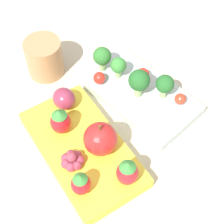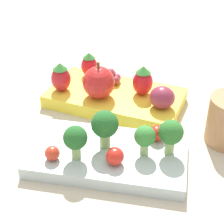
# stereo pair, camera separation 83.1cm
# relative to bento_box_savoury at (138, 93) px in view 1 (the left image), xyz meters

# --- Properties ---
(ground_plane) EXTENTS (4.00, 4.00, 0.00)m
(ground_plane) POSITION_rel_bento_box_savoury_xyz_m (0.01, -0.07, -0.01)
(ground_plane) COLOR #BCB29E
(bento_box_savoury) EXTENTS (0.22, 0.12, 0.02)m
(bento_box_savoury) POSITION_rel_bento_box_savoury_xyz_m (0.00, 0.00, 0.00)
(bento_box_savoury) COLOR silver
(bento_box_savoury) RESTS_ON ground_plane
(bento_box_fruit) EXTENTS (0.24, 0.16, 0.02)m
(bento_box_fruit) POSITION_rel_bento_box_savoury_xyz_m (0.02, -0.15, 0.00)
(bento_box_fruit) COLOR yellow
(bento_box_fruit) RESTS_ON ground_plane
(broccoli_floret_0) EXTENTS (0.03, 0.03, 0.05)m
(broccoli_floret_0) POSITION_rel_bento_box_savoury_xyz_m (-0.08, -0.01, 0.04)
(broccoli_floret_0) COLOR #93B770
(broccoli_floret_0) RESTS_ON bento_box_savoury
(broccoli_floret_1) EXTENTS (0.03, 0.03, 0.05)m
(broccoli_floret_1) POSITION_rel_bento_box_savoury_xyz_m (0.04, 0.02, 0.04)
(broccoli_floret_1) COLOR #93B770
(broccoli_floret_1) RESTS_ON bento_box_savoury
(broccoli_floret_2) EXTENTS (0.03, 0.03, 0.04)m
(broccoli_floret_2) POSITION_rel_bento_box_savoury_xyz_m (-0.05, -0.00, 0.04)
(broccoli_floret_2) COLOR #93B770
(broccoli_floret_2) RESTS_ON bento_box_savoury
(broccoli_floret_3) EXTENTS (0.04, 0.04, 0.06)m
(broccoli_floret_3) POSITION_rel_bento_box_savoury_xyz_m (0.01, -0.01, 0.05)
(broccoli_floret_3) COLOR #93B770
(broccoli_floret_3) RESTS_ON bento_box_savoury
(cherry_tomato_0) EXTENTS (0.02, 0.02, 0.02)m
(cherry_tomato_0) POSITION_rel_bento_box_savoury_xyz_m (-0.01, 0.02, 0.02)
(cherry_tomato_0) COLOR red
(cherry_tomato_0) RESTS_ON bento_box_savoury
(cherry_tomato_1) EXTENTS (0.02, 0.02, 0.02)m
(cherry_tomato_1) POSITION_rel_bento_box_savoury_xyz_m (-0.06, -0.04, 0.02)
(cherry_tomato_1) COLOR red
(cherry_tomato_1) RESTS_ON bento_box_savoury
(cherry_tomato_2) EXTENTS (0.02, 0.02, 0.02)m
(cherry_tomato_2) POSITION_rel_bento_box_savoury_xyz_m (0.07, 0.03, 0.02)
(cherry_tomato_2) COLOR red
(cherry_tomato_2) RESTS_ON bento_box_savoury
(apple) EXTENTS (0.05, 0.05, 0.06)m
(apple) POSITION_rel_bento_box_savoury_xyz_m (0.04, -0.13, 0.04)
(apple) COLOR red
(apple) RESTS_ON bento_box_fruit
(strawberry_0) EXTENTS (0.03, 0.03, 0.05)m
(strawberry_0) POSITION_rel_bento_box_savoury_xyz_m (-0.02, -0.16, 0.04)
(strawberry_0) COLOR red
(strawberry_0) RESTS_ON bento_box_fruit
(strawberry_1) EXTENTS (0.03, 0.03, 0.05)m
(strawberry_1) POSITION_rel_bento_box_savoury_xyz_m (0.11, -0.14, 0.04)
(strawberry_1) COLOR red
(strawberry_1) RESTS_ON bento_box_fruit
(strawberry_2) EXTENTS (0.03, 0.03, 0.05)m
(strawberry_2) POSITION_rel_bento_box_savoury_xyz_m (0.08, -0.20, 0.04)
(strawberry_2) COLOR red
(strawberry_2) RESTS_ON bento_box_fruit
(plum) EXTENTS (0.04, 0.04, 0.04)m
(plum) POSITION_rel_bento_box_savoury_xyz_m (-0.06, -0.12, 0.03)
(plum) COLOR #892D47
(plum) RESTS_ON bento_box_fruit
(grape_cluster) EXTENTS (0.04, 0.04, 0.03)m
(grape_cluster) POSITION_rel_bento_box_savoury_xyz_m (0.04, -0.18, 0.02)
(grape_cluster) COLOR #93384C
(grape_cluster) RESTS_ON bento_box_fruit
(drinking_cup) EXTENTS (0.07, 0.07, 0.07)m
(drinking_cup) POSITION_rel_bento_box_savoury_xyz_m (-0.17, -0.09, 0.03)
(drinking_cup) COLOR tan
(drinking_cup) RESTS_ON ground_plane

